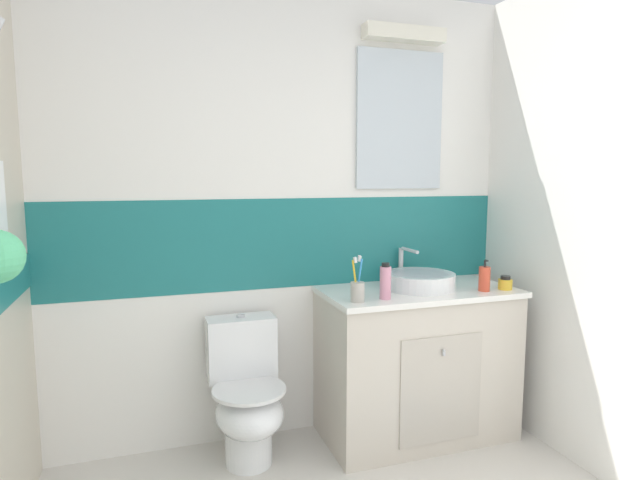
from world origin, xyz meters
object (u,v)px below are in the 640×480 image
object	(u,v)px
sink_basin	(419,280)
toothbrush_cup	(357,290)
soap_dispenser	(484,279)
hair_gel_jar	(505,283)
toilet	(247,396)
shampoo_bottle_tall	(385,282)

from	to	relation	value
sink_basin	toothbrush_cup	bearing A→B (deg)	-158.43
soap_dispenser	hair_gel_jar	world-z (taller)	soap_dispenser
toilet	hair_gel_jar	world-z (taller)	hair_gel_jar
shampoo_bottle_tall	hair_gel_jar	size ratio (longest dim) A/B	2.44
toilet	shampoo_bottle_tall	distance (m)	0.92
toilet	hair_gel_jar	xyz separation A→B (m)	(1.42, -0.19, 0.54)
toilet	soap_dispenser	xyz separation A→B (m)	(1.28, -0.19, 0.57)
toothbrush_cup	toilet	bearing A→B (deg)	160.11
sink_basin	toilet	size ratio (longest dim) A/B	0.58
sink_basin	toilet	bearing A→B (deg)	179.07
sink_basin	shampoo_bottle_tall	world-z (taller)	sink_basin
toothbrush_cup	hair_gel_jar	distance (m)	0.88
soap_dispenser	shampoo_bottle_tall	size ratio (longest dim) A/B	0.94
sink_basin	toothbrush_cup	size ratio (longest dim) A/B	1.88
toilet	shampoo_bottle_tall	bearing A→B (deg)	-15.03
sink_basin	shampoo_bottle_tall	xyz separation A→B (m)	(-0.29, -0.17, 0.04)
toilet	hair_gel_jar	size ratio (longest dim) A/B	9.77
hair_gel_jar	soap_dispenser	bearing A→B (deg)	179.35
toothbrush_cup	shampoo_bottle_tall	size ratio (longest dim) A/B	1.25
toilet	toothbrush_cup	size ratio (longest dim) A/B	3.21
shampoo_bottle_tall	sink_basin	bearing A→B (deg)	30.25
toilet	toothbrush_cup	bearing A→B (deg)	-19.89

